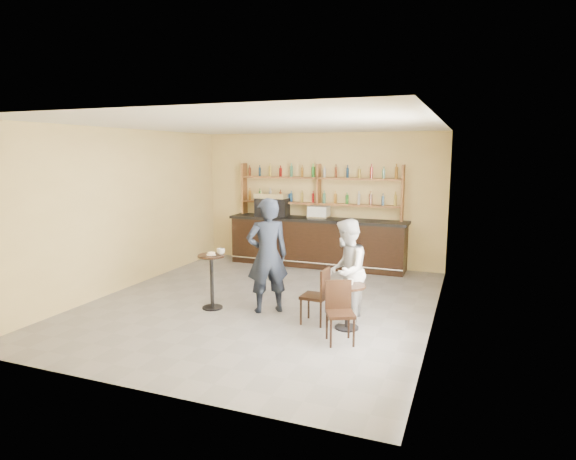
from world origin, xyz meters
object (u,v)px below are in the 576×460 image
(pastry_case, at_px, (319,212))
(man_main, at_px, (267,256))
(bar_counter, at_px, (317,242))
(espresso_machine, at_px, (272,205))
(cafe_table, at_px, (347,307))
(chair_west, at_px, (315,296))
(chair_south, at_px, (340,313))
(patron_second, at_px, (346,271))
(pedestal_table, at_px, (212,282))

(pastry_case, bearing_deg, man_main, -94.82)
(bar_counter, height_order, espresso_machine, espresso_machine)
(man_main, bearing_deg, cafe_table, 132.00)
(espresso_machine, bearing_deg, chair_west, -64.71)
(espresso_machine, xyz_separation_m, cafe_table, (2.89, -3.84, -1.10))
(man_main, bearing_deg, chair_south, 113.14)
(espresso_machine, distance_m, pastry_case, 1.22)
(chair_south, relative_size, patron_second, 0.53)
(man_main, height_order, chair_west, man_main)
(pedestal_table, bearing_deg, man_main, 11.67)
(cafe_table, bearing_deg, chair_south, -85.24)
(bar_counter, bearing_deg, patron_second, -65.20)
(bar_counter, xyz_separation_m, pedestal_table, (-0.73, -3.73, -0.10))
(espresso_machine, distance_m, chair_west, 4.57)
(pastry_case, height_order, chair_south, pastry_case)
(pastry_case, relative_size, patron_second, 0.29)
(pastry_case, bearing_deg, pedestal_table, -109.87)
(espresso_machine, height_order, chair_south, espresso_machine)
(espresso_machine, height_order, man_main, man_main)
(espresso_machine, distance_m, man_main, 3.83)
(espresso_machine, bearing_deg, chair_south, -62.89)
(pastry_case, bearing_deg, cafe_table, -74.34)
(pedestal_table, height_order, cafe_table, pedestal_table)
(pedestal_table, relative_size, chair_south, 1.08)
(bar_counter, height_order, patron_second, patron_second)
(cafe_table, bearing_deg, pastry_case, 113.66)
(pastry_case, bearing_deg, patron_second, -73.89)
(pedestal_table, height_order, patron_second, patron_second)
(pastry_case, xyz_separation_m, patron_second, (1.57, -3.52, -0.48))
(patron_second, bearing_deg, chair_south, 5.74)
(man_main, bearing_deg, patron_second, 144.33)
(pastry_case, relative_size, pedestal_table, 0.50)
(bar_counter, distance_m, espresso_machine, 1.45)
(man_main, distance_m, chair_south, 1.87)
(pastry_case, xyz_separation_m, pedestal_table, (-0.78, -3.73, -0.84))
(cafe_table, xyz_separation_m, chair_west, (-0.55, 0.05, 0.10))
(chair_south, distance_m, patron_second, 1.02)
(pastry_case, distance_m, patron_second, 3.88)
(espresso_machine, distance_m, cafe_table, 4.93)
(bar_counter, relative_size, chair_west, 4.74)
(espresso_machine, relative_size, pastry_case, 1.60)
(man_main, relative_size, cafe_table, 2.79)
(bar_counter, xyz_separation_m, chair_south, (1.78, -4.44, -0.14))
(man_main, height_order, cafe_table, man_main)
(cafe_table, height_order, patron_second, patron_second)
(pastry_case, bearing_deg, espresso_machine, 172.00)
(patron_second, bearing_deg, cafe_table, 14.51)
(patron_second, bearing_deg, espresso_machine, -145.62)
(pastry_case, height_order, cafe_table, pastry_case)
(cafe_table, relative_size, chair_south, 0.79)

